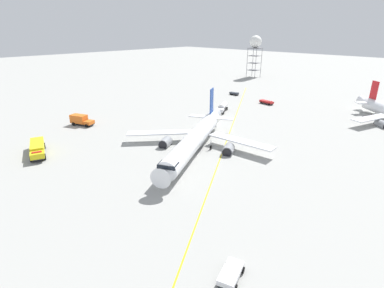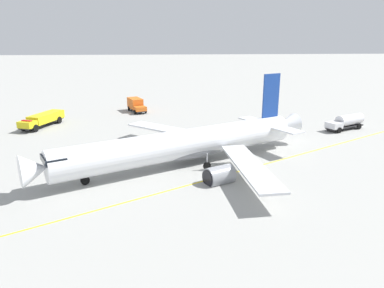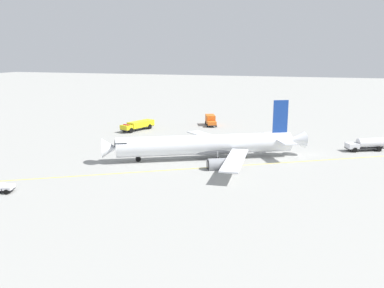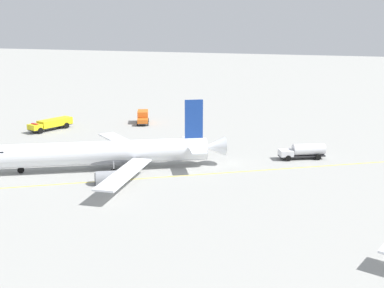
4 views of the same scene
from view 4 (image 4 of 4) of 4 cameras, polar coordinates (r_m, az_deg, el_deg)
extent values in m
plane|color=#9E9E99|center=(88.04, -12.82, -2.96)|extent=(600.00, 600.00, 0.00)
cylinder|color=white|center=(86.77, -10.29, -0.99)|extent=(20.12, 34.26, 4.05)
cone|color=white|center=(88.32, 2.57, -0.30)|extent=(4.88, 5.13, 3.44)
ellipsoid|color=slate|center=(87.03, -9.06, -1.65)|extent=(9.19, 13.33, 2.23)
cube|color=#193D93|center=(86.53, 0.21, 2.90)|extent=(1.67, 2.96, 6.84)
cube|color=white|center=(84.12, 0.60, -0.67)|extent=(6.15, 4.85, 0.20)
cube|color=white|center=(91.01, -0.15, 0.48)|extent=(6.15, 4.85, 0.20)
cube|color=white|center=(77.00, -7.80, -3.40)|extent=(16.84, 4.54, 0.28)
cube|color=white|center=(96.93, -8.08, 0.27)|extent=(13.28, 14.81, 0.28)
cylinder|color=gray|center=(79.86, -9.80, -3.97)|extent=(3.83, 4.25, 2.52)
cylinder|color=black|center=(79.92, -11.09, -4.02)|extent=(1.98, 1.11, 2.15)
cylinder|color=gray|center=(94.91, -9.70, -1.04)|extent=(3.83, 4.25, 2.52)
cylinder|color=black|center=(94.96, -10.78, -1.08)|extent=(1.98, 1.11, 2.15)
cylinder|color=#9EA0A5|center=(88.70, -19.21, -2.31)|extent=(0.20, 0.20, 1.79)
cylinder|color=black|center=(88.94, -19.16, -2.87)|extent=(0.77, 1.12, 1.10)
cylinder|color=#9EA0A5|center=(83.88, -9.04, -2.61)|extent=(0.20, 0.20, 1.79)
cylinder|color=black|center=(84.14, -9.02, -3.19)|extent=(0.77, 1.12, 1.10)
cylinder|color=#9EA0A5|center=(90.46, -9.05, -1.36)|extent=(0.20, 0.20, 1.79)
cylinder|color=black|center=(90.70, -9.03, -1.91)|extent=(0.77, 1.12, 1.10)
cube|color=#232326|center=(94.80, 12.55, -1.31)|extent=(5.63, 8.65, 0.20)
cube|color=silver|center=(93.61, 10.79, -1.00)|extent=(3.26, 3.23, 1.10)
cube|color=black|center=(93.23, 10.15, -0.93)|extent=(1.89, 0.97, 0.62)
cylinder|color=silver|center=(94.95, 13.32, -0.60)|extent=(4.52, 6.32, 2.12)
cylinder|color=black|center=(92.72, 11.05, -1.64)|extent=(0.73, 1.11, 1.10)
cylinder|color=black|center=(94.96, 10.58, -1.24)|extent=(0.73, 1.11, 1.10)
cylinder|color=black|center=(94.70, 14.36, -1.49)|extent=(0.73, 1.11, 1.10)
cylinder|color=black|center=(96.90, 13.82, -1.10)|extent=(0.73, 1.11, 1.10)
cube|color=#232326|center=(124.32, -5.70, 2.62)|extent=(7.43, 4.73, 0.20)
cube|color=orange|center=(121.76, -5.73, 2.66)|extent=(2.96, 3.19, 1.00)
cube|color=black|center=(120.78, -5.74, 2.63)|extent=(0.89, 2.03, 0.56)
cube|color=orange|center=(125.22, -5.70, 3.31)|extent=(5.41, 4.20, 2.40)
cylinder|color=black|center=(121.87, -5.12, 2.35)|extent=(1.03, 0.64, 1.00)
cylinder|color=black|center=(121.94, -6.33, 2.32)|extent=(1.03, 0.64, 1.00)
cylinder|color=black|center=(126.55, -5.09, 2.79)|extent=(1.03, 0.64, 1.00)
cylinder|color=black|center=(126.62, -6.25, 2.77)|extent=(1.03, 0.64, 1.00)
cube|color=#232326|center=(121.24, -16.01, 1.93)|extent=(11.05, 6.05, 0.20)
cube|color=yellow|center=(118.75, -17.69, 1.90)|extent=(3.24, 3.50, 1.20)
cube|color=black|center=(118.12, -18.13, 1.89)|extent=(0.90, 2.26, 0.67)
cube|color=yellow|center=(121.80, -15.54, 2.45)|extent=(8.76, 5.55, 1.60)
cube|color=red|center=(118.61, -17.71, 2.23)|extent=(1.25, 2.07, 0.16)
cylinder|color=black|center=(117.99, -17.10, 1.47)|extent=(1.41, 0.75, 1.40)
cylinder|color=black|center=(120.31, -17.87, 1.65)|extent=(1.41, 0.75, 1.40)
cylinder|color=black|center=(122.14, -14.29, 2.08)|extent=(1.41, 0.75, 1.40)
cylinder|color=black|center=(124.38, -15.09, 2.24)|extent=(1.41, 0.75, 1.40)
cube|color=yellow|center=(81.41, -10.04, -4.24)|extent=(86.21, 144.46, 0.01)
camera|label=1|loc=(92.44, -55.17, 9.39)|focal=27.98mm
camera|label=2|loc=(49.83, -41.38, 1.66)|focal=34.37mm
camera|label=3|loc=(19.24, -85.10, -10.58)|focal=38.04mm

